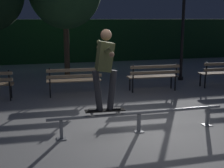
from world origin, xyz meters
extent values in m
plane|color=#ADAAA8|center=(0.00, 0.00, 0.00)|extent=(90.00, 90.00, 0.00)
cube|color=#193D1E|center=(0.00, 10.84, 1.10)|extent=(24.00, 1.20, 2.20)
cylinder|color=gray|center=(0.00, -0.04, 0.40)|extent=(3.68, 0.06, 0.06)
cube|color=gray|center=(-1.57, -0.04, 0.18)|extent=(0.06, 0.06, 0.37)
cube|color=gray|center=(-1.57, -0.04, 0.01)|extent=(0.18, 0.18, 0.01)
cube|color=gray|center=(0.00, -0.04, 0.18)|extent=(0.06, 0.06, 0.37)
cube|color=gray|center=(0.00, -0.04, 0.01)|extent=(0.18, 0.18, 0.01)
cube|color=gray|center=(1.57, -0.04, 0.18)|extent=(0.06, 0.06, 0.37)
cube|color=gray|center=(1.57, -0.04, 0.01)|extent=(0.18, 0.18, 0.01)
cube|color=black|center=(-0.71, -0.04, 0.51)|extent=(0.79, 0.24, 0.02)
cube|color=black|center=(-0.71, -0.04, 0.52)|extent=(0.77, 0.23, 0.00)
cube|color=#9E9EA3|center=(-0.44, -0.06, 0.49)|extent=(0.06, 0.17, 0.02)
cube|color=#9E9EA3|center=(-0.97, -0.03, 0.49)|extent=(0.06, 0.17, 0.02)
cylinder|color=beige|center=(-0.45, -0.14, 0.45)|extent=(0.05, 0.03, 0.05)
cylinder|color=beige|center=(-0.44, 0.02, 0.45)|extent=(0.05, 0.03, 0.05)
cylinder|color=beige|center=(-0.98, -0.11, 0.45)|extent=(0.05, 0.03, 0.05)
cylinder|color=beige|center=(-0.97, 0.05, 0.45)|extent=(0.05, 0.03, 0.05)
cube|color=black|center=(-0.53, -0.05, 0.53)|extent=(0.26, 0.11, 0.03)
cube|color=black|center=(-0.89, -0.03, 0.53)|extent=(0.26, 0.11, 0.03)
cylinder|color=#333338|center=(-0.57, -0.05, 0.91)|extent=(0.21, 0.13, 0.79)
cylinder|color=#333338|center=(-0.85, -0.04, 0.91)|extent=(0.21, 0.13, 0.79)
cube|color=brown|center=(-0.71, -0.04, 1.57)|extent=(0.35, 0.38, 0.57)
cylinder|color=brown|center=(-0.73, -0.42, 1.73)|extent=(0.11, 0.61, 0.21)
cylinder|color=brown|center=(-0.69, 0.34, 1.73)|extent=(0.11, 0.61, 0.21)
sphere|color=#A37556|center=(-0.74, -0.70, 1.68)|extent=(0.09, 0.09, 0.09)
sphere|color=#A37556|center=(-0.68, 0.62, 1.68)|extent=(0.09, 0.09, 0.09)
sphere|color=#A37556|center=(-0.68, -0.04, 1.97)|extent=(0.21, 0.21, 0.21)
cube|color=black|center=(-2.65, 3.45, 0.22)|extent=(0.04, 0.04, 0.44)
cube|color=black|center=(-2.66, 3.13, 0.22)|extent=(0.04, 0.04, 0.44)
cube|color=black|center=(-2.66, 3.10, 0.66)|extent=(0.04, 0.04, 0.44)
cube|color=black|center=(-0.14, 3.45, 0.22)|extent=(0.04, 0.04, 0.44)
cube|color=black|center=(-0.16, 3.13, 0.22)|extent=(0.04, 0.04, 0.44)
cube|color=black|center=(-0.16, 3.10, 0.66)|extent=(0.04, 0.04, 0.44)
cube|color=black|center=(-1.55, 3.51, 0.22)|extent=(0.04, 0.04, 0.44)
cube|color=black|center=(-1.56, 3.19, 0.22)|extent=(0.04, 0.04, 0.44)
cube|color=black|center=(-1.56, 3.15, 0.66)|extent=(0.04, 0.04, 0.44)
cube|color=#A38460|center=(-0.85, 3.46, 0.46)|extent=(1.60, 0.15, 0.04)
cube|color=#A38460|center=(-0.85, 3.32, 0.46)|extent=(1.60, 0.15, 0.04)
cube|color=#A38460|center=(-0.86, 3.18, 0.46)|extent=(1.60, 0.15, 0.04)
cube|color=#A38460|center=(-0.86, 3.11, 0.62)|extent=(1.60, 0.10, 0.09)
cube|color=#A38460|center=(-0.86, 3.11, 0.80)|extent=(1.60, 0.10, 0.09)
cube|color=black|center=(2.36, 3.45, 0.22)|extent=(0.04, 0.04, 0.44)
cube|color=black|center=(2.35, 3.13, 0.22)|extent=(0.04, 0.04, 0.44)
cube|color=black|center=(2.35, 3.10, 0.66)|extent=(0.04, 0.04, 0.44)
cube|color=black|center=(0.96, 3.51, 0.22)|extent=(0.04, 0.04, 0.44)
cube|color=black|center=(0.94, 3.19, 0.22)|extent=(0.04, 0.04, 0.44)
cube|color=black|center=(0.94, 3.15, 0.66)|extent=(0.04, 0.04, 0.44)
cube|color=#A38460|center=(1.66, 3.46, 0.46)|extent=(1.60, 0.15, 0.04)
cube|color=#A38460|center=(1.65, 3.32, 0.46)|extent=(1.60, 0.15, 0.04)
cube|color=#A38460|center=(1.65, 3.18, 0.46)|extent=(1.60, 0.15, 0.04)
cube|color=#A38460|center=(1.65, 3.11, 0.62)|extent=(1.60, 0.10, 0.09)
cube|color=#A38460|center=(1.65, 3.11, 0.80)|extent=(1.60, 0.10, 0.09)
cube|color=black|center=(3.46, 3.51, 0.22)|extent=(0.04, 0.04, 0.44)
cube|color=black|center=(3.45, 3.19, 0.22)|extent=(0.04, 0.04, 0.44)
cube|color=black|center=(3.45, 3.15, 0.66)|extent=(0.04, 0.04, 0.44)
cube|color=#A38460|center=(4.17, 3.46, 0.46)|extent=(1.60, 0.15, 0.04)
cube|color=#A38460|center=(4.16, 3.32, 0.46)|extent=(1.60, 0.15, 0.04)
cube|color=#A38460|center=(4.15, 3.18, 0.46)|extent=(1.60, 0.15, 0.04)
cylinder|color=brown|center=(-0.65, 6.78, 1.10)|extent=(0.22, 0.22, 2.20)
cylinder|color=black|center=(3.32, 4.68, 1.80)|extent=(0.11, 0.11, 3.60)
cylinder|color=black|center=(3.32, 4.68, 0.06)|extent=(0.20, 0.20, 0.12)
camera|label=1|loc=(-2.06, -5.73, 2.28)|focal=49.97mm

